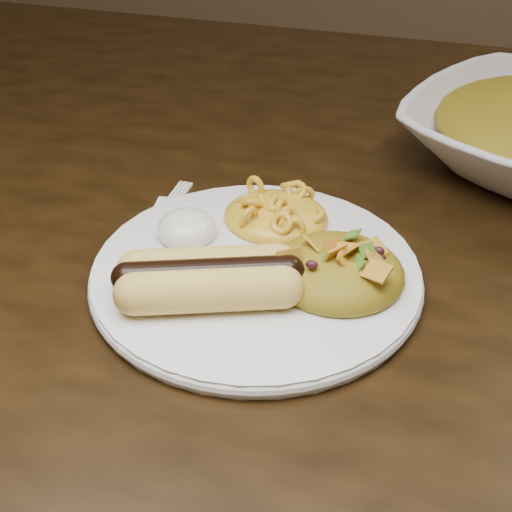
# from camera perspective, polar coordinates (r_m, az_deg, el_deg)

# --- Properties ---
(table) EXTENTS (1.60, 0.90, 0.75)m
(table) POSITION_cam_1_polar(r_m,az_deg,el_deg) (0.73, 1.78, -0.41)
(table) COLOR black
(table) RESTS_ON floor
(plate) EXTENTS (0.32, 0.32, 0.01)m
(plate) POSITION_cam_1_polar(r_m,az_deg,el_deg) (0.55, 0.00, -1.41)
(plate) COLOR white
(plate) RESTS_ON table
(hotdog) EXTENTS (0.12, 0.10, 0.03)m
(hotdog) POSITION_cam_1_polar(r_m,az_deg,el_deg) (0.51, -3.81, -1.74)
(hotdog) COLOR #E9BF59
(hotdog) RESTS_ON plate
(mac_and_cheese) EXTENTS (0.10, 0.10, 0.03)m
(mac_and_cheese) POSITION_cam_1_polar(r_m,az_deg,el_deg) (0.59, 1.61, 4.21)
(mac_and_cheese) COLOR gold
(mac_and_cheese) RESTS_ON plate
(sour_cream) EXTENTS (0.06, 0.06, 0.03)m
(sour_cream) POSITION_cam_1_polar(r_m,az_deg,el_deg) (0.57, -5.61, 2.73)
(sour_cream) COLOR white
(sour_cream) RESTS_ON plate
(taco_salad) EXTENTS (0.10, 0.10, 0.04)m
(taco_salad) POSITION_cam_1_polar(r_m,az_deg,el_deg) (0.52, 6.57, -0.39)
(taco_salad) COLOR #A35812
(taco_salad) RESTS_ON plate
(fork) EXTENTS (0.04, 0.14, 0.00)m
(fork) POSITION_cam_1_polar(r_m,az_deg,el_deg) (0.61, -8.32, 2.18)
(fork) COLOR white
(fork) RESTS_ON table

